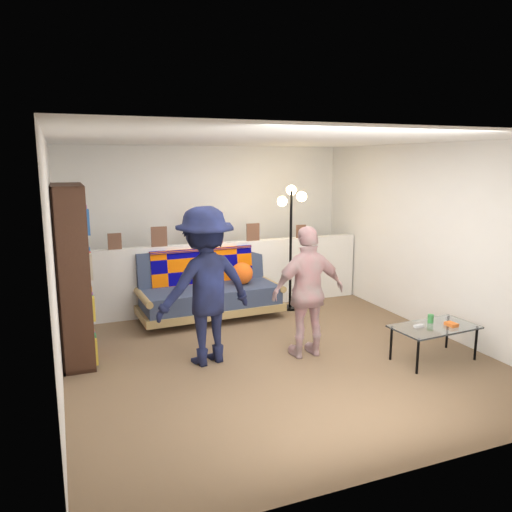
{
  "coord_description": "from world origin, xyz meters",
  "views": [
    {
      "loc": [
        -2.18,
        -5.07,
        2.19
      ],
      "look_at": [
        0.0,
        0.4,
        1.05
      ],
      "focal_mm": 35.0,
      "sensor_mm": 36.0,
      "label": 1
    }
  ],
  "objects_px": {
    "floor_lamp": "(291,222)",
    "person_right": "(308,292)",
    "bookshelf": "(73,280)",
    "person_left": "(205,286)",
    "futon_sofa": "(209,290)",
    "coffee_table": "(435,328)"
  },
  "relations": [
    {
      "from": "coffee_table",
      "to": "person_left",
      "type": "xyz_separation_m",
      "value": [
        -2.35,
        0.89,
        0.49
      ]
    },
    {
      "from": "floor_lamp",
      "to": "person_right",
      "type": "height_order",
      "value": "floor_lamp"
    },
    {
      "from": "futon_sofa",
      "to": "coffee_table",
      "type": "distance_m",
      "value": 3.05
    },
    {
      "from": "futon_sofa",
      "to": "person_right",
      "type": "distance_m",
      "value": 1.92
    },
    {
      "from": "bookshelf",
      "to": "person_left",
      "type": "relative_size",
      "value": 1.13
    },
    {
      "from": "bookshelf",
      "to": "coffee_table",
      "type": "relative_size",
      "value": 2.0
    },
    {
      "from": "futon_sofa",
      "to": "bookshelf",
      "type": "height_order",
      "value": "bookshelf"
    },
    {
      "from": "floor_lamp",
      "to": "person_left",
      "type": "bearing_deg",
      "value": -139.45
    },
    {
      "from": "coffee_table",
      "to": "person_right",
      "type": "bearing_deg",
      "value": 152.79
    },
    {
      "from": "bookshelf",
      "to": "person_right",
      "type": "bearing_deg",
      "value": -20.0
    },
    {
      "from": "person_left",
      "to": "person_right",
      "type": "relative_size",
      "value": 1.15
    },
    {
      "from": "person_left",
      "to": "floor_lamp",
      "type": "bearing_deg",
      "value": -152.1
    },
    {
      "from": "floor_lamp",
      "to": "person_left",
      "type": "distance_m",
      "value": 2.31
    },
    {
      "from": "bookshelf",
      "to": "floor_lamp",
      "type": "xyz_separation_m",
      "value": [
        3.04,
        0.85,
        0.39
      ]
    },
    {
      "from": "bookshelf",
      "to": "coffee_table",
      "type": "distance_m",
      "value": 4.01
    },
    {
      "from": "bookshelf",
      "to": "person_left",
      "type": "bearing_deg",
      "value": -25.56
    },
    {
      "from": "coffee_table",
      "to": "person_right",
      "type": "height_order",
      "value": "person_right"
    },
    {
      "from": "futon_sofa",
      "to": "coffee_table",
      "type": "height_order",
      "value": "futon_sofa"
    },
    {
      "from": "futon_sofa",
      "to": "person_right",
      "type": "relative_size",
      "value": 1.35
    },
    {
      "from": "futon_sofa",
      "to": "person_left",
      "type": "bearing_deg",
      "value": -107.69
    },
    {
      "from": "person_left",
      "to": "futon_sofa",
      "type": "bearing_deg",
      "value": -120.34
    },
    {
      "from": "person_left",
      "to": "person_right",
      "type": "bearing_deg",
      "value": 154.46
    }
  ]
}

